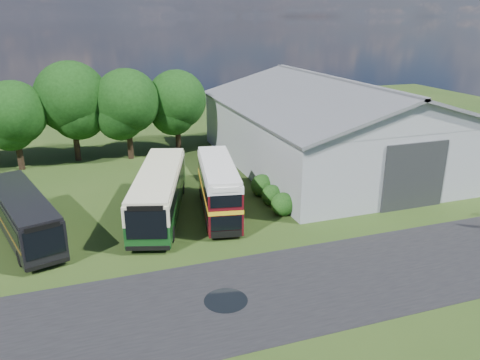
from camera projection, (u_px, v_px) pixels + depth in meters
name	position (u px, v px, depth m)	size (l,w,h in m)	color
ground	(235.00, 267.00, 26.44)	(120.00, 120.00, 0.00)	#203811
asphalt_road	(307.00, 285.00, 24.69)	(60.00, 8.00, 0.02)	black
puddle	(226.00, 301.00, 23.30)	(2.20, 2.20, 0.01)	black
storage_shed	(332.00, 120.00, 43.95)	(18.80, 24.80, 8.15)	gray
tree_left_b	(13.00, 113.00, 41.65)	(5.78, 5.78, 8.16)	black
tree_mid	(71.00, 97.00, 44.05)	(6.80, 6.80, 9.60)	black
tree_right_a	(127.00, 101.00, 44.86)	(6.26, 6.26, 8.83)	black
tree_right_b	(176.00, 100.00, 47.20)	(5.98, 5.98, 8.45)	black
shrub_front	(283.00, 214.00, 33.52)	(1.70, 1.70, 1.70)	#194714
shrub_mid	(272.00, 204.00, 35.30)	(1.60, 1.60, 1.60)	#194714
shrub_back	(262.00, 195.00, 37.09)	(1.80, 1.80, 1.80)	#194714
bus_green_single	(159.00, 192.00, 32.77)	(6.14, 12.30, 3.31)	black
bus_maroon_double	(218.00, 189.00, 33.00)	(3.83, 9.18, 3.83)	black
bus_dark_single	(23.00, 214.00, 29.54)	(5.43, 10.94, 2.94)	black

